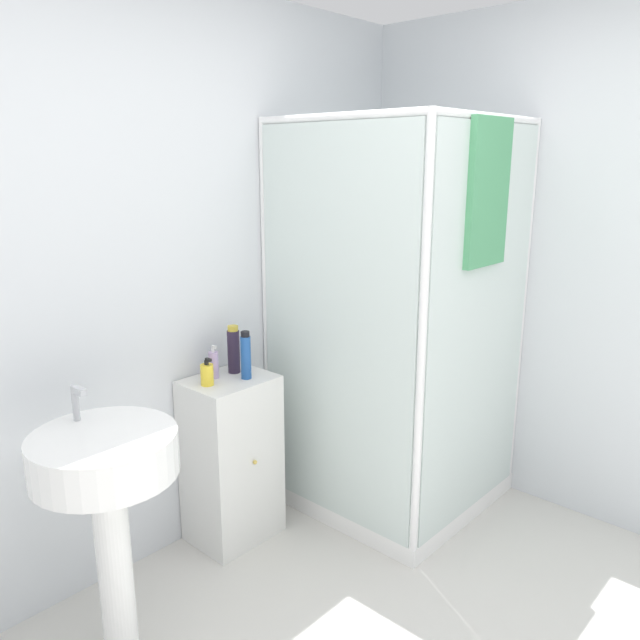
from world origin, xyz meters
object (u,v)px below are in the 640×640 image
shampoo_bottle_blue (246,356)px  lotion_bottle_white (214,364)px  soap_dispenser (207,374)px  shampoo_bottle_tall_black (234,350)px  sink (107,481)px

shampoo_bottle_blue → lotion_bottle_white: (-0.10, 0.11, -0.04)m
soap_dispenser → shampoo_bottle_blue: shampoo_bottle_blue is taller
shampoo_bottle_tall_black → soap_dispenser: bearing=-167.1°
shampoo_bottle_tall_black → shampoo_bottle_blue: shampoo_bottle_tall_black is taller
shampoo_bottle_blue → soap_dispenser: bearing=160.4°
soap_dispenser → shampoo_bottle_tall_black: shampoo_bottle_tall_black is taller
shampoo_bottle_blue → lotion_bottle_white: 0.15m
sink → lotion_bottle_white: 0.82m
soap_dispenser → lotion_bottle_white: 0.10m
soap_dispenser → lotion_bottle_white: lotion_bottle_white is taller
sink → shampoo_bottle_blue: size_ratio=4.53×
sink → shampoo_bottle_tall_black: (0.85, 0.32, 0.21)m
shampoo_bottle_tall_black → lotion_bottle_white: 0.12m
shampoo_bottle_tall_black → shampoo_bottle_blue: bearing=-99.6°
shampoo_bottle_blue → lotion_bottle_white: bearing=130.1°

